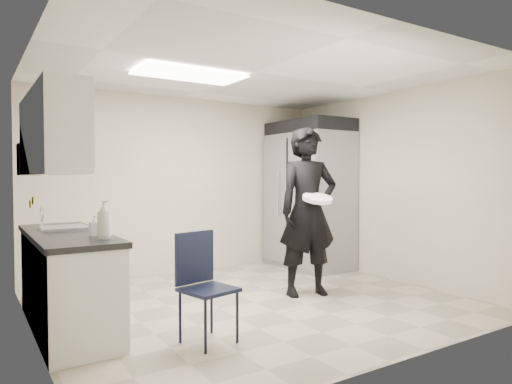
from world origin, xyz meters
TOP-DOWN VIEW (x-y plane):
  - floor at (0.00, 0.00)m, footprint 4.50×4.50m
  - ceiling at (0.00, 0.00)m, footprint 4.50×4.50m
  - back_wall at (0.00, 2.00)m, footprint 4.50×0.00m
  - left_wall at (-2.25, 0.00)m, footprint 0.00×4.00m
  - right_wall at (2.25, 0.00)m, footprint 0.00×4.00m
  - ceiling_panel at (-0.60, 0.40)m, footprint 1.20×0.60m
  - lower_counter at (-1.95, 0.20)m, footprint 0.60×1.90m
  - countertop at (-1.95, 0.20)m, footprint 0.64×1.95m
  - sink at (-1.93, 0.45)m, footprint 0.42×0.40m
  - faucet at (-2.13, 0.45)m, footprint 0.02×0.02m
  - upper_cabinets at (-2.08, 0.20)m, footprint 0.35×1.80m
  - towel_dispenser at (-2.14, 1.35)m, footprint 0.22×0.30m
  - notice_sticker_left at (-2.24, 0.10)m, footprint 0.00×0.12m
  - notice_sticker_right at (-2.24, 0.30)m, footprint 0.00×0.12m
  - commercial_fridge at (1.83, 1.27)m, footprint 0.80×1.35m
  - fridge_compressor at (1.83, 1.27)m, footprint 0.80×1.35m
  - folding_chair at (-1.00, -0.85)m, footprint 0.49×0.49m
  - man_tuxedo at (0.73, -0.05)m, footprint 0.84×0.65m
  - bucket_lid at (0.67, -0.30)m, footprint 0.42×0.42m
  - soap_bottle_a at (-1.77, -0.45)m, footprint 0.17×0.17m
  - soap_bottle_b at (-1.79, -0.19)m, footprint 0.08×0.08m

SIDE VIEW (x-z plane):
  - floor at x=0.00m, z-range 0.00..0.00m
  - lower_counter at x=-1.95m, z-range 0.00..0.86m
  - folding_chair at x=-1.00m, z-range 0.00..0.92m
  - sink at x=-1.93m, z-range 0.80..0.94m
  - countertop at x=-1.95m, z-range 0.86..0.91m
  - soap_bottle_b at x=-1.79m, z-range 0.91..1.09m
  - man_tuxedo at x=0.73m, z-range 0.00..2.02m
  - faucet at x=-2.13m, z-range 0.90..1.14m
  - commercial_fridge at x=1.83m, z-range 0.00..2.10m
  - soap_bottle_a at x=-1.77m, z-range 0.91..1.23m
  - bucket_lid at x=0.67m, z-range 1.16..1.20m
  - notice_sticker_right at x=-2.24m, z-range 1.15..1.21m
  - notice_sticker_left at x=-2.24m, z-range 1.19..1.25m
  - back_wall at x=0.00m, z-range -0.95..3.55m
  - left_wall at x=-2.25m, z-range -0.70..3.30m
  - right_wall at x=2.25m, z-range -0.70..3.30m
  - towel_dispenser at x=-2.14m, z-range 1.45..1.80m
  - upper_cabinets at x=-2.08m, z-range 1.45..2.20m
  - fridge_compressor at x=1.83m, z-range 2.10..2.30m
  - ceiling_panel at x=-0.60m, z-range 2.56..2.58m
  - ceiling at x=0.00m, z-range 2.60..2.60m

